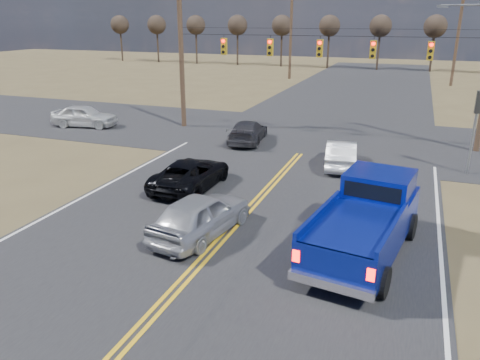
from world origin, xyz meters
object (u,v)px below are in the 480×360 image
(white_car_queue, at_px, (341,154))
(cross_car_west, at_px, (84,116))
(black_suv, at_px, (191,174))
(pickup_truck, at_px, (366,221))
(silver_suv, at_px, (201,215))
(dgrey_car_queue, at_px, (248,131))

(white_car_queue, bearing_deg, cross_car_west, -17.86)
(black_suv, bearing_deg, pickup_truck, 156.10)
(silver_suv, distance_m, white_car_queue, 9.90)
(silver_suv, relative_size, black_suv, 0.95)
(dgrey_car_queue, height_order, cross_car_west, cross_car_west)
(dgrey_car_queue, bearing_deg, silver_suv, 94.80)
(silver_suv, height_order, dgrey_car_queue, silver_suv)
(dgrey_car_queue, bearing_deg, white_car_queue, 145.46)
(white_car_queue, relative_size, dgrey_car_queue, 0.91)
(pickup_truck, height_order, black_suv, pickup_truck)
(white_car_queue, xyz_separation_m, cross_car_west, (-17.62, 3.06, 0.07))
(pickup_truck, xyz_separation_m, black_suv, (-7.68, 3.50, -0.47))
(cross_car_west, bearing_deg, silver_suv, -140.65)
(black_suv, bearing_deg, white_car_queue, -135.94)
(dgrey_car_queue, bearing_deg, black_suv, 84.79)
(pickup_truck, bearing_deg, dgrey_car_queue, 132.95)
(silver_suv, distance_m, dgrey_car_queue, 12.68)
(silver_suv, relative_size, cross_car_west, 1.01)
(silver_suv, height_order, cross_car_west, silver_suv)
(pickup_truck, relative_size, black_suv, 1.38)
(pickup_truck, relative_size, cross_car_west, 1.47)
(pickup_truck, distance_m, black_suv, 8.46)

